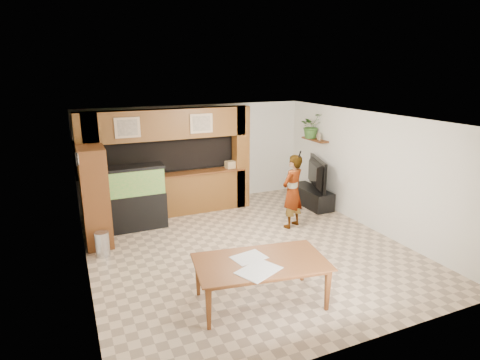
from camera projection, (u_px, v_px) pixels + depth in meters
name	position (u px, v px, depth m)	size (l,w,h in m)	color
floor	(247.00, 248.00, 8.10)	(6.50, 6.50, 0.00)	tan
ceiling	(247.00, 119.00, 7.40)	(6.50, 6.50, 0.00)	white
wall_back	(196.00, 154.00, 10.61)	(6.00, 6.00, 0.00)	silver
wall_left	(81.00, 207.00, 6.58)	(6.50, 6.50, 0.00)	silver
wall_right	(369.00, 171.00, 8.91)	(6.50, 6.50, 0.00)	silver
partition	(166.00, 162.00, 9.70)	(4.20, 0.99, 2.60)	brown
wall_clock	(77.00, 159.00, 7.31)	(0.05, 0.25, 0.25)	black
wall_shelf	(315.00, 140.00, 10.46)	(0.25, 0.90, 0.04)	brown
pantry_cabinet	(95.00, 197.00, 8.03)	(0.51, 0.83, 2.03)	brown
trash_can	(102.00, 244.00, 7.69)	(0.27, 0.27, 0.49)	#B2B2B7
aquarium	(135.00, 198.00, 8.91)	(1.31, 0.49, 1.45)	black
tv_stand	(311.00, 197.00, 10.56)	(0.51, 1.40, 0.47)	black
television	(312.00, 173.00, 10.39)	(1.40, 0.18, 0.80)	black
photo_frame	(319.00, 136.00, 10.29)	(0.03, 0.14, 0.18)	tan
potted_plant	(311.00, 126.00, 10.49)	(0.59, 0.51, 0.65)	#345E25
person	(292.00, 191.00, 8.98)	(0.61, 0.40, 1.68)	#937E51
microphone	(300.00, 154.00, 8.62)	(0.03, 0.03, 0.15)	black
dining_table	(261.00, 283.00, 6.10)	(1.99, 1.11, 0.70)	brown
newspaper_a	(259.00, 270.00, 5.75)	(0.61, 0.44, 0.01)	silver
newspaper_b	(249.00, 257.00, 6.15)	(0.50, 0.37, 0.01)	silver
counter_box	(231.00, 165.00, 10.21)	(0.28, 0.19, 0.19)	tan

